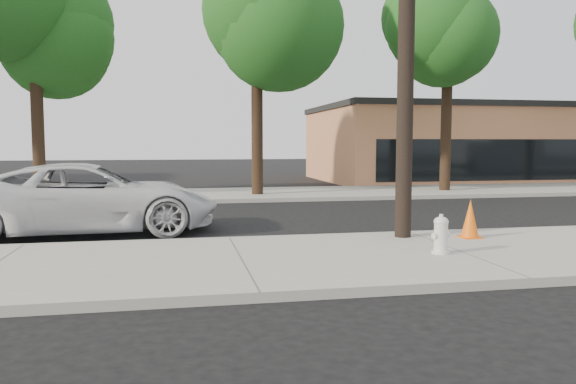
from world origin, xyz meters
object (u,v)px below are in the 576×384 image
object	(u,v)px
police_cruiser	(89,198)
fire_hydrant	(441,236)
utility_pole	(407,16)
traffic_cone	(470,219)

from	to	relation	value
police_cruiser	fire_hydrant	distance (m)	8.06
utility_pole	fire_hydrant	size ratio (longest dim) A/B	13.53
utility_pole	traffic_cone	size ratio (longest dim) A/B	11.19
utility_pole	police_cruiser	world-z (taller)	utility_pole
fire_hydrant	traffic_cone	distance (m)	1.99
police_cruiser	fire_hydrant	size ratio (longest dim) A/B	8.94
utility_pole	police_cruiser	size ratio (longest dim) A/B	1.51
fire_hydrant	traffic_cone	xyz separation A→B (m)	(1.37, 1.44, 0.07)
utility_pole	fire_hydrant	bearing A→B (deg)	-91.54
utility_pole	fire_hydrant	distance (m)	4.61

